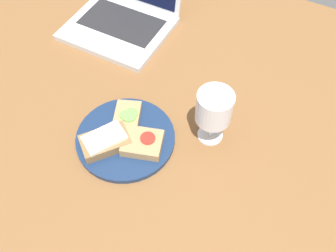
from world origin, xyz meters
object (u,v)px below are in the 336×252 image
at_px(plate, 126,138).
at_px(sandwich_with_tomato, 143,143).
at_px(sandwich_with_cheese, 105,141).
at_px(laptop, 124,13).
at_px(wine_glass, 214,109).
at_px(sandwich_with_cucumber, 127,117).

bearing_deg(plate, sandwich_with_tomato, -3.37).
xyz_separation_m(sandwich_with_cheese, laptop, (-0.21, 0.42, 0.01)).
relative_size(plate, laptop, 0.81).
height_order(sandwich_with_cheese, sandwich_with_tomato, sandwich_with_cheese).
bearing_deg(laptop, plate, -57.97).
xyz_separation_m(plate, sandwich_with_tomato, (0.05, -0.00, 0.02)).
distance_m(plate, laptop, 0.45).
bearing_deg(sandwich_with_cheese, wine_glass, 36.34).
xyz_separation_m(plate, sandwich_with_cheese, (-0.03, -0.04, 0.02)).
relative_size(plate, sandwich_with_cucumber, 2.14).
bearing_deg(sandwich_with_cheese, laptop, 116.29).
bearing_deg(laptop, sandwich_with_tomato, -52.91).
distance_m(sandwich_with_cheese, sandwich_with_tomato, 0.09).
distance_m(sandwich_with_cheese, wine_glass, 0.27).
bearing_deg(sandwich_with_cheese, sandwich_with_tomato, 26.35).
relative_size(sandwich_with_cheese, wine_glass, 0.87).
height_order(sandwich_with_tomato, wine_glass, wine_glass).
relative_size(sandwich_with_cucumber, laptop, 0.38).
height_order(sandwich_with_cucumber, wine_glass, wine_glass).
xyz_separation_m(sandwich_with_tomato, laptop, (-0.29, 0.38, 0.01)).
bearing_deg(wine_glass, sandwich_with_cucumber, -162.41).
bearing_deg(sandwich_with_cucumber, sandwich_with_cheese, -94.06).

